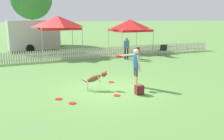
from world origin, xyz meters
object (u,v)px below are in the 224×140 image
object	(u,v)px
frisbee_far_scatter	(59,99)
folding_chair_blue_left	(136,52)
handler_person	(135,63)
frisbee_near_handler	(117,95)
canopy_tent_secondary	(130,25)
backpack_on_grass	(139,90)
leaping_dog	(95,78)
folding_chair_center	(163,49)
spectator_standing	(127,46)
frisbee_midfield	(73,103)
canopy_tent_main	(58,23)
equipment_trailer	(33,35)
frisbee_near_dog	(111,82)

from	to	relation	value
frisbee_far_scatter	folding_chair_blue_left	size ratio (longest dim) A/B	0.31
handler_person	frisbee_near_handler	world-z (taller)	handler_person
canopy_tent_secondary	backpack_on_grass	bearing A→B (deg)	-115.62
leaping_dog	folding_chair_blue_left	distance (m)	8.05
folding_chair_center	spectator_standing	bearing A→B (deg)	16.72
handler_person	frisbee_near_handler	xyz separation A→B (m)	(-1.28, -0.93, -1.04)
frisbee_near_handler	frisbee_midfield	world-z (taller)	same
handler_person	canopy_tent_main	distance (m)	10.42
frisbee_midfield	equipment_trailer	bearing A→B (deg)	88.62
handler_person	canopy_tent_secondary	distance (m)	11.42
leaping_dog	canopy_tent_secondary	bearing A→B (deg)	153.19
handler_person	canopy_tent_secondary	bearing A→B (deg)	-18.85
spectator_standing	folding_chair_center	bearing A→B (deg)	-161.80
canopy_tent_main	spectator_standing	size ratio (longest dim) A/B	1.94
leaping_dog	canopy_tent_secondary	world-z (taller)	canopy_tent_secondary
handler_person	backpack_on_grass	bearing A→B (deg)	168.60
backpack_on_grass	spectator_standing	bearing A→B (deg)	67.04
handler_person	folding_chair_blue_left	bearing A→B (deg)	-21.95
backpack_on_grass	spectator_standing	world-z (taller)	spectator_standing
folding_chair_blue_left	frisbee_near_dog	bearing A→B (deg)	33.47
frisbee_near_handler	frisbee_midfield	bearing A→B (deg)	-174.38
backpack_on_grass	canopy_tent_main	size ratio (longest dim) A/B	0.12
spectator_standing	backpack_on_grass	bearing A→B (deg)	84.39
canopy_tent_secondary	spectator_standing	bearing A→B (deg)	-120.50
canopy_tent_secondary	equipment_trailer	bearing A→B (deg)	155.65
handler_person	leaping_dog	world-z (taller)	handler_person
frisbee_far_scatter	canopy_tent_main	bearing A→B (deg)	78.11
frisbee_near_handler	spectator_standing	bearing A→B (deg)	60.87
folding_chair_center	frisbee_near_handler	bearing A→B (deg)	61.47
backpack_on_grass	folding_chair_center	xyz separation A→B (m)	(6.29, 7.53, 0.37)
frisbee_midfield	frisbee_far_scatter	bearing A→B (deg)	118.66
frisbee_near_dog	backpack_on_grass	bearing A→B (deg)	-81.80
frisbee_near_dog	backpack_on_grass	distance (m)	2.16
frisbee_near_handler	folding_chair_blue_left	world-z (taller)	folding_chair_blue_left
folding_chair_center	canopy_tent_secondary	bearing A→B (deg)	-61.16
folding_chair_blue_left	spectator_standing	distance (m)	0.87
frisbee_near_dog	frisbee_midfield	bearing A→B (deg)	-138.64
leaping_dog	frisbee_midfield	xyz separation A→B (m)	(-1.34, -1.33, -0.48)
frisbee_far_scatter	backpack_on_grass	distance (m)	3.14
frisbee_midfield	leaping_dog	bearing A→B (deg)	44.77
leaping_dog	backpack_on_grass	distance (m)	1.94
canopy_tent_main	equipment_trailer	size ratio (longest dim) A/B	0.59
canopy_tent_main	spectator_standing	xyz separation A→B (m)	(3.98, -3.88, -1.58)
handler_person	frisbee_near_dog	world-z (taller)	handler_person
handler_person	leaping_dog	xyz separation A→B (m)	(-1.76, 0.22, -0.56)
backpack_on_grass	leaping_dog	bearing A→B (deg)	135.79
handler_person	frisbee_far_scatter	xyz separation A→B (m)	(-3.45, -0.45, -1.04)
backpack_on_grass	folding_chair_center	size ratio (longest dim) A/B	0.41
leaping_dog	canopy_tent_main	bearing A→B (deg)	-175.72
leaping_dog	folding_chair_center	bearing A→B (deg)	136.40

